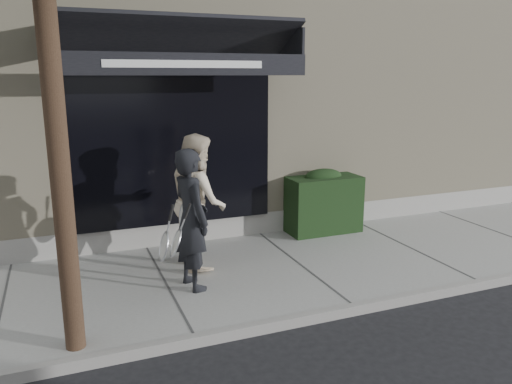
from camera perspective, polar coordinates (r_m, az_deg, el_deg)
name	(u,v)px	position (r m, az deg, el deg)	size (l,w,h in m)	color
ground	(297,270)	(7.64, 4.75, -8.84)	(80.00, 80.00, 0.00)	black
sidewalk	(297,266)	(7.62, 4.76, -8.42)	(20.00, 3.00, 0.12)	gray
curb	(354,309)	(6.39, 11.10, -13.00)	(20.00, 0.10, 0.14)	gray
building_facade	(203,81)	(11.72, -6.08, 12.54)	(14.30, 8.04, 5.64)	beige
hedge	(322,202)	(8.98, 7.59, -1.11)	(1.30, 0.70, 1.14)	black
pedestrian_front	(191,220)	(6.50, -7.43, -3.15)	(0.83, 0.95, 1.86)	black
pedestrian_back	(198,201)	(7.26, -6.61, -0.99)	(0.80, 1.01, 1.95)	beige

